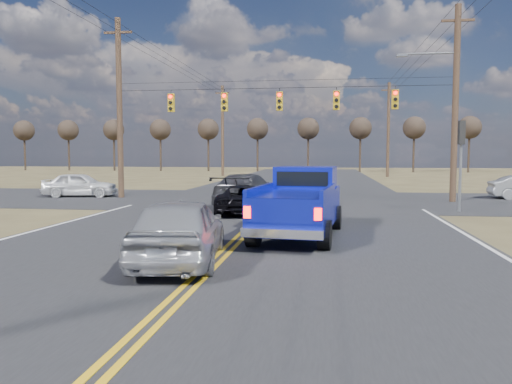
# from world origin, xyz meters

# --- Properties ---
(ground) EXTENTS (160.00, 160.00, 0.00)m
(ground) POSITION_xyz_m (0.00, 0.00, 0.00)
(ground) COLOR brown
(ground) RESTS_ON ground
(road_main) EXTENTS (14.00, 120.00, 0.02)m
(road_main) POSITION_xyz_m (0.00, 10.00, 0.00)
(road_main) COLOR #28282B
(road_main) RESTS_ON ground
(road_cross) EXTENTS (120.00, 12.00, 0.02)m
(road_cross) POSITION_xyz_m (0.00, 18.00, 0.00)
(road_cross) COLOR #28282B
(road_cross) RESTS_ON ground
(signal_gantry) EXTENTS (19.60, 4.83, 10.00)m
(signal_gantry) POSITION_xyz_m (0.50, 17.79, 5.06)
(signal_gantry) COLOR #473323
(signal_gantry) RESTS_ON ground
(utility_poles) EXTENTS (19.60, 58.32, 10.00)m
(utility_poles) POSITION_xyz_m (0.00, 17.00, 5.23)
(utility_poles) COLOR #473323
(utility_poles) RESTS_ON ground
(treeline) EXTENTS (87.00, 117.80, 7.40)m
(treeline) POSITION_xyz_m (0.00, 26.96, 5.70)
(treeline) COLOR #33261C
(treeline) RESTS_ON ground
(pickup_truck) EXTENTS (2.65, 5.74, 2.09)m
(pickup_truck) POSITION_xyz_m (1.74, 6.20, 1.01)
(pickup_truck) COLOR black
(pickup_truck) RESTS_ON ground
(silver_suv) EXTENTS (2.44, 4.78, 1.56)m
(silver_suv) POSITION_xyz_m (-0.80, 2.12, 0.78)
(silver_suv) COLOR #98999F
(silver_suv) RESTS_ON ground
(black_suv) EXTENTS (2.41, 4.53, 1.21)m
(black_suv) POSITION_xyz_m (-0.93, 11.66, 0.61)
(black_suv) COLOR black
(black_suv) RESTS_ON ground
(white_car_queue) EXTENTS (2.37, 4.98, 1.58)m
(white_car_queue) POSITION_xyz_m (1.17, 15.50, 0.79)
(white_car_queue) COLOR white
(white_car_queue) RESTS_ON ground
(dgrey_car_queue) EXTENTS (2.78, 5.56, 1.55)m
(dgrey_car_queue) POSITION_xyz_m (-1.29, 14.74, 0.77)
(dgrey_car_queue) COLOR #36373C
(dgrey_car_queue) RESTS_ON ground
(cross_car_west) EXTENTS (2.28, 4.37, 1.42)m
(cross_car_west) POSITION_xyz_m (-11.60, 18.24, 0.71)
(cross_car_west) COLOR white
(cross_car_west) RESTS_ON ground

